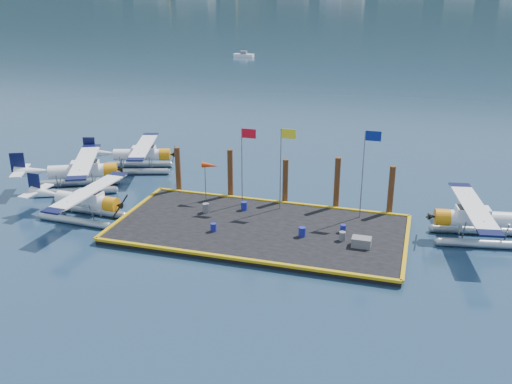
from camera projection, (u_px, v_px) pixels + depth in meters
The scene contains 23 objects.
ground at pixel (260, 232), 40.05m from camera, with size 4000.00×4000.00×0.00m, color navy.
dock at pixel (260, 230), 39.98m from camera, with size 20.00×10.00×0.40m, color black.
dock_bumpers at pixel (260, 226), 39.88m from camera, with size 20.25×10.25×0.18m, color #C1960B, non-canonical shape.
seaplane_a at pixel (85, 203), 41.67m from camera, with size 7.96×8.77×3.12m.
seaplane_b at pixel (81, 173), 47.50m from camera, with size 9.02×9.45×3.47m.
seaplane_c at pixel (140, 156), 52.33m from camera, with size 8.44×9.03×3.23m.
seaplane_d at pixel (478, 221), 38.30m from camera, with size 8.61×9.42×3.33m.
drum_0 at pixel (206, 208), 42.31m from camera, with size 0.49×0.49×0.69m, color slate.
drum_1 at pixel (302, 232), 38.37m from camera, with size 0.47×0.47×0.66m, color navy.
drum_2 at pixel (342, 236), 37.80m from camera, with size 0.44×0.44×0.61m, color slate.
drum_3 at pixel (213, 227), 39.17m from camera, with size 0.41×0.41×0.58m, color navy.
drum_4 at pixel (343, 228), 39.03m from camera, with size 0.39×0.39×0.55m, color navy.
drum_5 at pixel (244, 206), 42.77m from camera, with size 0.46×0.46×0.64m, color navy.
crate at pixel (361, 242), 36.94m from camera, with size 1.24×0.83×0.62m, color slate.
flagpole_red at pixel (244, 155), 42.52m from camera, with size 1.14×0.08×6.00m.
flagpole_yellow at pixel (283, 157), 41.68m from camera, with size 1.14×0.08×6.20m.
flagpole_blue at pixel (366, 161), 40.01m from camera, with size 1.14×0.08×6.50m.
windsock at pixel (211, 166), 43.66m from camera, with size 1.40×0.44×3.12m.
piling_0 at pixel (178, 171), 46.46m from camera, with size 0.44×0.44×4.00m, color #4A2615.
piling_1 at pixel (230, 175), 45.22m from camera, with size 0.44×0.44×4.20m, color #4A2615.
piling_2 at pixel (285, 183), 44.09m from camera, with size 0.44×0.44×3.80m, color #4A2615.
piling_3 at pixel (337, 185), 42.93m from camera, with size 0.44×0.44×4.30m, color #4A2615.
piling_4 at pixel (391, 192), 41.91m from camera, with size 0.44×0.44×4.00m, color #4A2615.
Camera 1 is at (10.19, -35.03, 16.76)m, focal length 40.00 mm.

